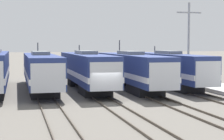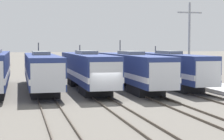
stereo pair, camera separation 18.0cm
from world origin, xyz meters
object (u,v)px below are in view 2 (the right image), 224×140
object	(u,v)px
locomotive_center_right	(132,70)
locomotive_far_right	(170,68)
catenary_tower_right	(189,40)
locomotive_center	(87,70)
locomotive_center_left	(41,70)

from	to	relation	value
locomotive_center_right	locomotive_far_right	world-z (taller)	locomotive_center_right
catenary_tower_right	locomotive_center	bearing A→B (deg)	-174.56
locomotive_center_left	catenary_tower_right	world-z (taller)	catenary_tower_right
locomotive_center_left	locomotive_center_right	distance (m)	9.62
locomotive_center	locomotive_center_right	bearing A→B (deg)	-7.93
locomotive_center_right	locomotive_far_right	xyz separation A→B (m)	(4.76, 0.87, -0.00)
locomotive_center_right	catenary_tower_right	xyz separation A→B (m)	(7.54, 1.84, 3.16)
locomotive_center	locomotive_far_right	bearing A→B (deg)	1.24
locomotive_center	locomotive_center_right	size ratio (longest dim) A/B	0.97
locomotive_center	locomotive_center_right	xyz separation A→B (m)	(4.76, -0.66, -0.03)
locomotive_center_right	locomotive_far_right	bearing A→B (deg)	10.35
locomotive_center	catenary_tower_right	bearing A→B (deg)	5.44
locomotive_center	locomotive_far_right	distance (m)	9.53
locomotive_center_left	locomotive_center	xyz separation A→B (m)	(4.76, -0.62, 0.03)
locomotive_center_left	catenary_tower_right	bearing A→B (deg)	1.86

